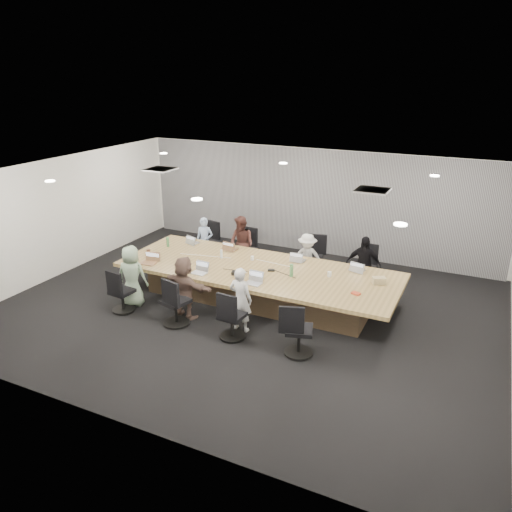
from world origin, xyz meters
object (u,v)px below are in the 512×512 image
at_px(chair_4, 122,295).
at_px(laptop_5, 199,273).
at_px(laptop_2, 299,260).
at_px(chair_0, 212,245).
at_px(person_4, 132,276).
at_px(mug_brown, 148,252).
at_px(bottle_green_right, 291,270).
at_px(person_5, 185,287).
at_px(laptop_4, 148,263).
at_px(laptop_6, 253,284).
at_px(chair_6, 232,320).
at_px(chair_5, 175,305).
at_px(person_1, 242,244).
at_px(laptop_1, 231,249).
at_px(laptop_0, 193,243).
at_px(person_3, 363,265).
at_px(person_2, 307,259).
at_px(conference_table, 258,283).
at_px(chair_2, 312,261).
at_px(snack_packet, 356,293).
at_px(canvas_bag, 379,280).
at_px(person_0, 205,241).
at_px(chair_7, 299,334).
at_px(bottle_clear, 221,254).
at_px(chair_3, 366,271).
at_px(laptop_3, 357,270).
at_px(person_6, 241,299).
at_px(bottle_green_left, 168,242).
at_px(stapler, 236,274).

height_order(chair_4, laptop_5, laptop_5).
bearing_deg(laptop_2, chair_0, -20.16).
height_order(person_4, mug_brown, person_4).
bearing_deg(bottle_green_right, mug_brown, -177.11).
xyz_separation_m(person_4, person_5, (1.31, -0.00, -0.01)).
distance_m(laptop_4, laptop_6, 2.56).
relative_size(chair_6, bottle_green_right, 2.88).
height_order(chair_5, person_5, person_5).
xyz_separation_m(person_1, laptop_1, (0.00, -0.55, 0.06)).
xyz_separation_m(laptop_0, person_3, (4.08, 0.55, -0.09)).
bearing_deg(person_4, chair_5, 151.83).
bearing_deg(person_2, conference_table, -125.95).
height_order(chair_2, mug_brown, mug_brown).
height_order(person_2, snack_packet, person_2).
relative_size(chair_4, bottle_green_right, 2.76).
bearing_deg(canvas_bag, person_0, 167.12).
xyz_separation_m(chair_5, mug_brown, (-1.67, 1.41, 0.38)).
relative_size(chair_7, bottle_clear, 4.09).
height_order(person_4, canvas_bag, person_4).
height_order(chair_4, chair_7, chair_7).
distance_m(chair_3, laptop_1, 3.18).
bearing_deg(person_5, chair_0, -56.54).
xyz_separation_m(person_2, laptop_3, (1.32, -0.55, 0.15)).
relative_size(chair_2, laptop_1, 2.62).
xyz_separation_m(chair_7, laptop_6, (-1.32, 0.90, 0.35)).
xyz_separation_m(chair_7, bottle_green_right, (-0.79, 1.59, 0.47)).
xyz_separation_m(chair_7, laptop_5, (-2.57, 0.90, 0.35)).
height_order(laptop_3, bottle_green_right, bottle_green_right).
bearing_deg(chair_2, mug_brown, 18.53).
xyz_separation_m(laptop_2, laptop_3, (1.32, 0.00, 0.00)).
distance_m(chair_0, chair_5, 3.59).
distance_m(chair_4, bottle_green_right, 3.52).
bearing_deg(laptop_0, bottle_green_right, 177.29).
bearing_deg(person_6, bottle_green_left, -28.39).
height_order(chair_3, stapler, stapler).
height_order(chair_6, person_0, person_0).
xyz_separation_m(chair_4, chair_5, (1.31, 0.00, 0.05)).
relative_size(chair_3, laptop_3, 2.42).
relative_size(laptop_1, laptop_2, 1.09).
height_order(laptop_5, laptop_6, same).
bearing_deg(laptop_4, laptop_0, 76.35).
bearing_deg(canvas_bag, laptop_0, 173.70).
relative_size(chair_2, person_1, 0.61).
xyz_separation_m(laptop_3, person_4, (-4.23, -2.15, -0.09)).
height_order(chair_6, person_1, person_1).
distance_m(person_3, laptop_5, 3.62).
bearing_deg(chair_4, laptop_1, 70.17).
bearing_deg(laptop_2, chair_3, -147.76).
relative_size(person_2, laptop_6, 3.75).
relative_size(person_6, bottle_green_right, 4.86).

